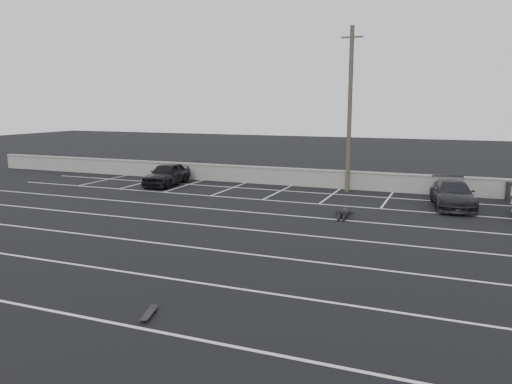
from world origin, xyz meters
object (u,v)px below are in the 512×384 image
at_px(trash_bin, 512,191).
at_px(person, 344,211).
at_px(car_left, 167,174).
at_px(utility_pole, 350,110).
at_px(skateboard, 149,314).
at_px(car_right, 453,194).

height_order(trash_bin, person, trash_bin).
height_order(car_left, utility_pole, utility_pole).
bearing_deg(car_left, skateboard, -64.61).
distance_m(car_left, car_right, 16.21).
distance_m(car_right, skateboard, 17.31).
xyz_separation_m(car_right, utility_pole, (-5.59, 2.53, 3.94)).
height_order(car_left, trash_bin, car_left).
distance_m(car_left, person, 12.54).
relative_size(car_right, skateboard, 5.97).
height_order(car_left, car_right, car_left).
bearing_deg(car_left, car_right, -7.00).
bearing_deg(skateboard, trash_bin, 48.01).
bearing_deg(person, car_right, 34.43).
distance_m(car_right, utility_pole, 7.29).
xyz_separation_m(trash_bin, skateboard, (-9.21, -19.01, -0.41)).
bearing_deg(car_right, skateboard, -119.76).
xyz_separation_m(utility_pole, skateboard, (-0.81, -18.61, -4.52)).
bearing_deg(trash_bin, utility_pole, -177.27).
distance_m(car_left, utility_pole, 11.48).
xyz_separation_m(person, skateboard, (-1.97, -12.27, -0.15)).
bearing_deg(person, trash_bin, 36.68).
relative_size(trash_bin, person, 0.42).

